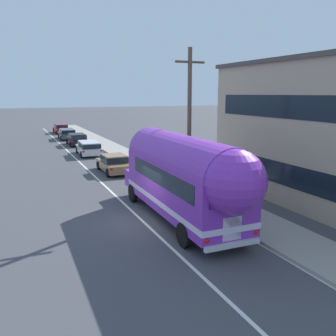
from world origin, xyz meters
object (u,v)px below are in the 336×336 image
utility_pole (189,121)px  car_third (77,139)px  car_lead (114,163)px  car_fourth (67,133)px  car_fifth (61,128)px  car_second (89,147)px  painted_bus (185,175)px

utility_pole → car_third: 24.81m
car_third → car_lead: bearing=-90.0°
utility_pole → car_lead: 9.19m
car_fourth → car_fifth: size_ratio=0.97×
utility_pole → car_third: utility_pole is taller
utility_pole → car_second: utility_pole is taller
painted_bus → car_second: painted_bus is taller
utility_pole → car_second: size_ratio=1.78×
car_second → car_third: (0.15, 7.55, -0.01)m
car_second → car_fourth: size_ratio=1.04×
painted_bus → car_third: painted_bus is taller
car_lead → car_fourth: size_ratio=0.97×
car_third → car_fourth: same height
painted_bus → car_fifth: 43.37m
painted_bus → car_third: bearing=90.0°
painted_bus → car_third: 28.74m
car_second → car_lead: bearing=-89.0°
utility_pole → car_lead: bearing=106.2°
car_fifth → utility_pole: bearing=-86.7°
painted_bus → car_fifth: (0.13, 43.34, -1.56)m
car_fifth → car_second: bearing=-90.7°
car_fourth → car_lead: bearing=-89.5°
utility_pole → car_lead: utility_pole is taller
car_lead → car_second: bearing=91.0°
utility_pole → car_fourth: bearing=94.7°
car_fifth → car_third: bearing=-90.5°
utility_pole → car_second: (-2.50, 16.88, -3.63)m
car_second → car_fourth: same height
car_second → car_fifth: same height
car_lead → car_second: 8.80m
utility_pole → painted_bus: size_ratio=0.76×
utility_pole → car_fourth: size_ratio=1.85×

